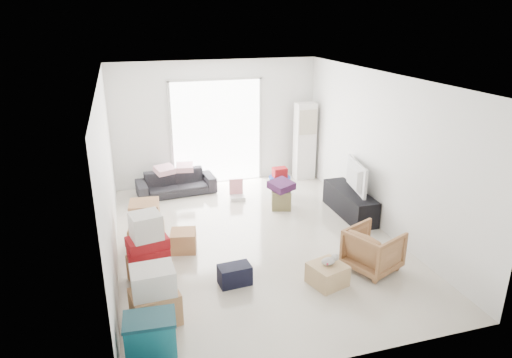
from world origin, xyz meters
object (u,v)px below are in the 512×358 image
object	(u,v)px
storage_bins	(151,342)
tv_console	(350,203)
kids_table	(280,176)
ac_tower	(305,141)
armchair	(373,248)
sofa	(176,179)
wood_crate	(327,274)
television	(351,187)
ottoman	(281,199)

from	to	relation	value
storage_bins	tv_console	bearing A→B (deg)	37.45
tv_console	storage_bins	distance (m)	4.91
storage_bins	kids_table	size ratio (longest dim) A/B	1.05
ac_tower	tv_console	xyz separation A→B (m)	(0.05, -2.17, -0.63)
kids_table	storage_bins	bearing A→B (deg)	-124.47
kids_table	armchair	bearing A→B (deg)	-84.00
sofa	wood_crate	bearing A→B (deg)	-73.58
armchair	wood_crate	size ratio (longest dim) A/B	1.56
television	tv_console	bearing A→B (deg)	9.43
television	sofa	size ratio (longest dim) A/B	0.60
ac_tower	television	bearing A→B (deg)	-88.68
television	storage_bins	bearing A→B (deg)	136.88
storage_bins	ac_tower	bearing A→B (deg)	53.25
armchair	wood_crate	xyz separation A→B (m)	(-0.81, -0.18, -0.20)
ac_tower	television	xyz separation A→B (m)	(0.05, -2.17, -0.33)
storage_bins	armchair	bearing A→B (deg)	18.58
television	sofa	world-z (taller)	sofa
storage_bins	kids_table	world-z (taller)	storage_bins
television	wood_crate	xyz separation A→B (m)	(-1.41, -2.06, -0.40)
armchair	kids_table	world-z (taller)	armchair
television	kids_table	size ratio (longest dim) A/B	1.62
tv_console	kids_table	size ratio (longest dim) A/B	2.43
television	armchair	bearing A→B (deg)	171.68
armchair	kids_table	size ratio (longest dim) A/B	1.19
sofa	kids_table	xyz separation A→B (m)	(2.07, -0.69, 0.10)
sofa	ottoman	distance (m)	2.32
ottoman	wood_crate	size ratio (longest dim) A/B	0.81
ottoman	wood_crate	world-z (taller)	ottoman
ac_tower	kids_table	size ratio (longest dim) A/B	2.93
television	ottoman	size ratio (longest dim) A/B	2.62
tv_console	sofa	world-z (taller)	sofa
wood_crate	ac_tower	bearing A→B (deg)	72.12
television	armchair	distance (m)	1.98
storage_bins	ottoman	xyz separation A→B (m)	(2.76, 3.64, -0.13)
ac_tower	television	world-z (taller)	ac_tower
television	ottoman	xyz separation A→B (m)	(-1.14, 0.66, -0.36)
tv_console	television	world-z (taller)	television
wood_crate	armchair	bearing A→B (deg)	12.48
tv_console	armchair	world-z (taller)	armchair
television	storage_bins	xyz separation A→B (m)	(-3.90, -2.99, -0.23)
armchair	ottoman	size ratio (longest dim) A/B	1.92
tv_console	armchair	xyz separation A→B (m)	(-0.60, -1.88, 0.11)
kids_table	ottoman	bearing A→B (deg)	-106.79
sofa	armchair	bearing A→B (deg)	-63.24
tv_console	television	bearing A→B (deg)	-90.00
ac_tower	television	distance (m)	2.19
television	wood_crate	world-z (taller)	television
ottoman	wood_crate	xyz separation A→B (m)	(-0.27, -2.71, -0.03)
kids_table	wood_crate	size ratio (longest dim) A/B	1.31
ottoman	kids_table	bearing A→B (deg)	73.21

